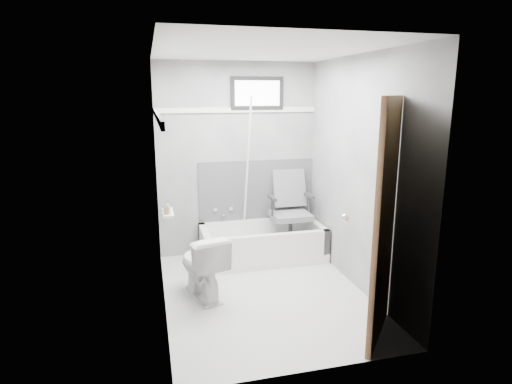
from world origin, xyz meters
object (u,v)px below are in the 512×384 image
object	(u,v)px
bathtub	(263,243)
toilet	(202,266)
office_chair	(291,210)
door	(436,232)
soap_bottle_b	(166,205)
soap_bottle_a	(167,208)

from	to	relation	value
bathtub	toilet	distance (m)	1.19
office_chair	door	xyz separation A→B (m)	(0.37, -2.26, 0.40)
door	toilet	bearing A→B (deg)	139.13
door	bathtub	bearing A→B (deg)	108.75
office_chair	soap_bottle_b	distance (m)	1.78
bathtub	office_chair	size ratio (longest dim) A/B	1.57
door	soap_bottle_a	size ratio (longest dim) A/B	17.92
toilet	soap_bottle_b	bearing A→B (deg)	-26.00
bathtub	soap_bottle_a	world-z (taller)	soap_bottle_a
office_chair	toilet	distance (m)	1.53
toilet	soap_bottle_b	world-z (taller)	soap_bottle_b
office_chair	soap_bottle_a	world-z (taller)	office_chair
bathtub	office_chair	world-z (taller)	office_chair
door	soap_bottle_b	bearing A→B (deg)	142.89
bathtub	office_chair	bearing A→B (deg)	7.54
soap_bottle_b	door	bearing A→B (deg)	-37.11
soap_bottle_a	soap_bottle_b	bearing A→B (deg)	90.00
soap_bottle_b	bathtub	bearing A→B (deg)	32.91
office_chair	toilet	bearing A→B (deg)	-144.37
office_chair	soap_bottle_b	xyz separation A→B (m)	(-1.55, -0.81, 0.36)
bathtub	soap_bottle_b	xyz separation A→B (m)	(-1.17, -0.76, 0.75)
toilet	soap_bottle_b	distance (m)	0.71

